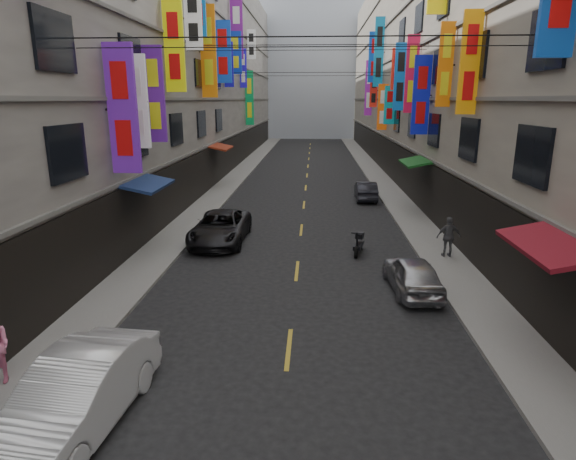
# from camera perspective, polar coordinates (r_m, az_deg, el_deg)

# --- Properties ---
(sidewalk_left) EXTENTS (2.00, 90.00, 0.12)m
(sidewalk_left) POSITION_cam_1_polar(r_m,az_deg,el_deg) (36.60, -7.36, 5.17)
(sidewalk_left) COLOR slate
(sidewalk_left) RESTS_ON ground
(sidewalk_right) EXTENTS (2.00, 90.00, 0.12)m
(sidewalk_right) POSITION_cam_1_polar(r_m,az_deg,el_deg) (36.40, 11.63, 4.93)
(sidewalk_right) COLOR slate
(sidewalk_right) RESTS_ON ground
(building_row_left) EXTENTS (10.14, 90.00, 19.00)m
(building_row_left) POSITION_cam_1_polar(r_m,az_deg,el_deg) (37.74, -17.40, 19.31)
(building_row_left) COLOR gray
(building_row_left) RESTS_ON ground
(building_row_right) EXTENTS (10.14, 90.00, 19.00)m
(building_row_right) POSITION_cam_1_polar(r_m,az_deg,el_deg) (37.35, 22.11, 18.96)
(building_row_right) COLOR #9D9583
(building_row_right) RESTS_ON ground
(haze_block) EXTENTS (18.00, 8.00, 22.00)m
(haze_block) POSITION_cam_1_polar(r_m,az_deg,el_deg) (85.56, 2.85, 18.32)
(haze_block) COLOR #ABB2BE
(haze_block) RESTS_ON ground
(shop_signage) EXTENTS (14.00, 55.00, 11.57)m
(shop_signage) POSITION_cam_1_polar(r_m,az_deg,el_deg) (28.66, 1.38, 20.97)
(shop_signage) COLOR #1012C4
(shop_signage) RESTS_ON ground
(street_awnings) EXTENTS (13.99, 35.20, 0.41)m
(street_awnings) POSITION_cam_1_polar(r_m,az_deg,el_deg) (19.82, -2.34, 5.40)
(street_awnings) COLOR #144B1C
(street_awnings) RESTS_ON ground
(overhead_cables) EXTENTS (14.00, 38.04, 1.24)m
(overhead_cables) POSITION_cam_1_polar(r_m,az_deg,el_deg) (23.57, 1.75, 21.13)
(overhead_cables) COLOR black
(overhead_cables) RESTS_ON ground
(lane_markings) EXTENTS (0.12, 80.20, 0.01)m
(lane_markings) POSITION_cam_1_polar(r_m,az_deg,el_deg) (33.06, 2.01, 4.12)
(lane_markings) COLOR gold
(lane_markings) RESTS_ON ground
(scooter_far_right) EXTENTS (0.66, 1.78, 1.14)m
(scooter_far_right) POSITION_cam_1_polar(r_m,az_deg,el_deg) (20.71, 8.39, -1.59)
(scooter_far_right) COLOR black
(scooter_far_right) RESTS_ON ground
(car_left_mid) EXTENTS (1.99, 4.71, 1.51)m
(car_left_mid) POSITION_cam_1_polar(r_m,az_deg,el_deg) (10.83, -23.74, -17.50)
(car_left_mid) COLOR white
(car_left_mid) RESTS_ON ground
(car_left_far) EXTENTS (2.35, 5.04, 1.39)m
(car_left_far) POSITION_cam_1_polar(r_m,az_deg,el_deg) (22.26, -8.01, 0.29)
(car_left_far) COLOR black
(car_left_far) RESTS_ON ground
(car_right_mid) EXTENTS (1.71, 3.76, 1.25)m
(car_right_mid) POSITION_cam_1_polar(r_m,az_deg,el_deg) (16.98, 14.52, -5.08)
(car_right_mid) COLOR #B0B1B5
(car_right_mid) RESTS_ON ground
(car_right_far) EXTENTS (1.35, 3.72, 1.22)m
(car_right_far) POSITION_cam_1_polar(r_m,az_deg,el_deg) (31.93, 9.20, 4.63)
(car_right_far) COLOR #25252C
(car_right_far) RESTS_ON ground
(pedestrian_rfar) EXTENTS (1.02, 0.62, 1.68)m
(pedestrian_rfar) POSITION_cam_1_polar(r_m,az_deg,el_deg) (20.69, 18.52, -0.76)
(pedestrian_rfar) COLOR #515153
(pedestrian_rfar) RESTS_ON sidewalk_right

